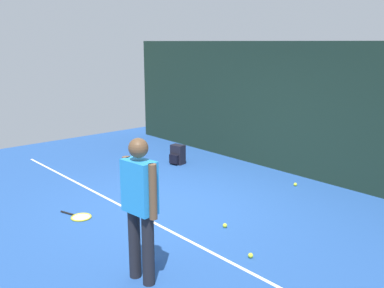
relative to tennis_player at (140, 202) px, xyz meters
name	(u,v)px	position (x,y,z in m)	size (l,w,h in m)	color
ground_plane	(174,204)	(-1.61, 1.79, -0.97)	(12.00, 12.00, 0.00)	#234C93
back_fence	(286,108)	(-1.61, 4.79, 0.40)	(10.00, 0.10, 2.72)	#192D23
court_line	(140,215)	(-1.61, 1.07, -0.96)	(9.00, 0.05, 0.00)	white
tennis_player	(140,202)	(0.00, 0.00, 0.00)	(0.53, 0.26, 1.70)	black
tennis_racket	(80,217)	(-2.16, 0.31, -0.95)	(0.64, 0.41, 0.03)	black
backpack	(177,155)	(-3.51, 3.42, -0.76)	(0.33, 0.33, 0.44)	black
tennis_ball_near_player	(251,255)	(0.49, 1.35, -0.93)	(0.07, 0.07, 0.07)	#CCE033
tennis_ball_by_fence	(225,225)	(-0.38, 1.77, -0.93)	(0.07, 0.07, 0.07)	#CCE033
tennis_ball_mid_court	(295,184)	(-0.82, 4.14, -0.93)	(0.07, 0.07, 0.07)	#CCE033
water_bottle	(152,256)	(-0.24, 0.32, -0.86)	(0.07, 0.07, 0.21)	#268CD8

